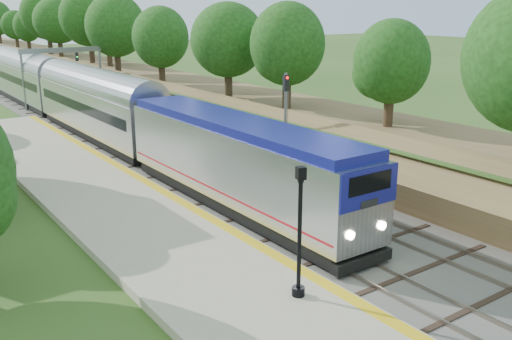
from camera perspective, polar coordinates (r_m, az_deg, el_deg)
trackbed at (r=68.23m, az=-20.09°, el=6.49°), size 9.50×170.00×0.28m
platform at (r=25.59m, az=-8.65°, el=-7.33°), size 6.40×68.00×0.38m
yellow_stripe at (r=26.78m, az=-3.20°, el=-5.62°), size 0.55×68.00×0.01m
embankment at (r=70.58m, az=-13.65°, el=8.84°), size 10.64×170.00×11.70m
signal_gantry at (r=63.01m, az=-18.83°, el=10.26°), size 8.40×0.38×6.20m
train at (r=77.13m, az=-23.73°, el=8.81°), size 3.08×123.66×4.54m
lamppost_far at (r=19.88m, az=4.37°, el=-6.99°), size 0.47×0.47×4.75m
signal_farside at (r=35.59m, az=2.97°, el=5.79°), size 0.34×0.27×6.25m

